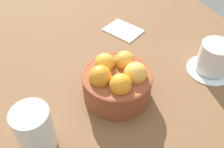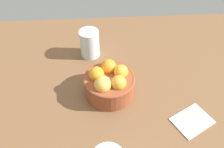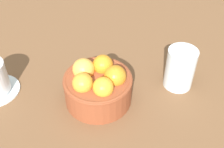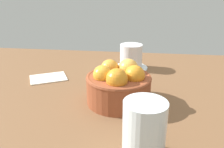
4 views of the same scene
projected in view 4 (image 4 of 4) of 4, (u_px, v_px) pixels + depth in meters
The scene contains 5 objects.
ground_plane at pixel (118, 111), 55.61cm from camera, with size 120.86×86.17×4.99cm, color brown.
terracotta_bowl at pixel (119, 84), 53.14cm from camera, with size 14.84×14.84×9.53cm.
coffee_cup at pixel (131, 57), 75.48cm from camera, with size 10.93×10.93×7.87cm.
water_glass at pixel (144, 131), 35.34cm from camera, with size 6.65×6.65×9.79cm, color silver.
folded_napkin at pixel (48, 77), 68.04cm from camera, with size 10.15×7.51×0.60cm, color white.
Camera 4 is at (4.71, -48.58, 25.61)cm, focal length 37.40 mm.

